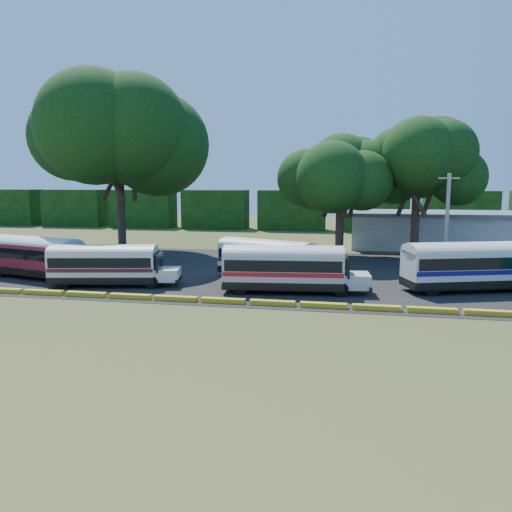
% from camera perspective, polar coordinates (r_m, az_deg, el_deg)
% --- Properties ---
extents(ground, '(160.00, 160.00, 0.00)m').
position_cam_1_polar(ground, '(29.72, -7.07, -5.69)').
color(ground, '#2E4416').
rests_on(ground, ground).
extents(asphalt_strip, '(64.00, 24.00, 0.02)m').
position_cam_1_polar(asphalt_strip, '(40.84, -0.53, -1.73)').
color(asphalt_strip, black).
rests_on(asphalt_strip, ground).
extents(curb, '(53.70, 0.45, 0.30)m').
position_cam_1_polar(curb, '(30.61, -6.49, -4.97)').
color(curb, yellow).
rests_on(curb, ground).
extents(terminal_building, '(19.00, 9.00, 4.00)m').
position_cam_1_polar(terminal_building, '(58.32, 19.79, 2.85)').
color(terminal_building, silver).
rests_on(terminal_building, ground).
extents(treeline_backdrop, '(130.00, 4.00, 6.00)m').
position_cam_1_polar(treeline_backdrop, '(76.04, 4.14, 5.25)').
color(treeline_backdrop, black).
rests_on(treeline_backdrop, ground).
extents(bus_red, '(9.90, 4.81, 3.16)m').
position_cam_1_polar(bus_red, '(41.03, -23.70, 0.16)').
color(bus_red, black).
rests_on(bus_red, ground).
extents(bus_cream_west, '(9.18, 3.90, 2.93)m').
position_cam_1_polar(bus_cream_west, '(36.23, -16.68, -0.75)').
color(bus_cream_west, black).
rests_on(bus_cream_west, ground).
extents(bus_cream_east, '(9.23, 5.55, 2.99)m').
position_cam_1_polar(bus_cream_east, '(37.25, 1.35, -0.10)').
color(bus_cream_east, black).
rests_on(bus_cream_east, ground).
extents(bus_white_red, '(9.75, 3.33, 3.14)m').
position_cam_1_polar(bus_white_red, '(32.71, 3.49, -1.15)').
color(bus_white_red, black).
rests_on(bus_white_red, ground).
extents(bus_white_blue, '(10.33, 5.49, 3.31)m').
position_cam_1_polar(bus_white_blue, '(35.95, 23.26, -0.81)').
color(bus_white_blue, black).
rests_on(bus_white_blue, ground).
extents(tree_west, '(13.70, 13.70, 17.00)m').
position_cam_1_polar(tree_west, '(51.43, -15.49, 13.43)').
color(tree_west, '#3D2F1E').
rests_on(tree_west, ground).
extents(tree_center, '(8.54, 8.54, 11.76)m').
position_cam_1_polar(tree_center, '(48.46, 9.71, 9.93)').
color(tree_center, '#3D2F1E').
rests_on(tree_center, ground).
extents(tree_east, '(9.34, 9.34, 12.50)m').
position_cam_1_polar(tree_east, '(50.31, 18.02, 10.09)').
color(tree_east, '#3D2F1E').
rests_on(tree_east, ground).
extents(utility_pole, '(1.60, 0.30, 7.93)m').
position_cam_1_polar(utility_pole, '(43.01, 20.97, 3.69)').
color(utility_pole, gray).
rests_on(utility_pole, ground).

